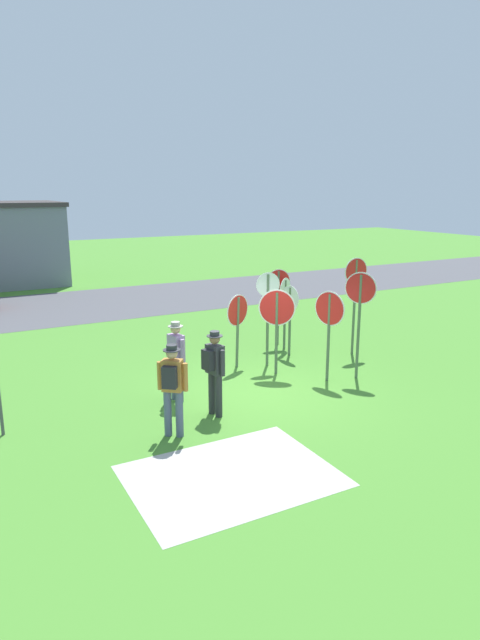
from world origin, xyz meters
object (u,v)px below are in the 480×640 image
Objects in this scene: stop_sign_tallest at (285,301)px; person_with_sunhat at (176,357)px; stop_sign_rear_right at (360,307)px; stop_sign_far_back at (355,289)px; stop_sign_low_front at (290,309)px; person_near_signs at (214,367)px; stop_sign_leaning_right at (277,317)px; stop_sign_leaning_left at (278,294)px; person_holding_notes at (172,384)px; stop_sign_rear_left at (268,305)px; stop_sign_nearest at (238,318)px; stop_sign_center_cluster at (329,320)px.

stop_sign_tallest is 1.17× the size of person_with_sunhat.
stop_sign_far_back reaches higher than stop_sign_rear_right.
stop_sign_far_back is at bearing -23.73° from stop_sign_low_front.
stop_sign_rear_right is 1.47× the size of person_near_signs.
person_near_signs is (0.36, -1.08, 0.03)m from person_with_sunhat.
stop_sign_leaning_right reaches higher than person_with_sunhat.
stop_sign_leaning_left is 5.01m from person_with_sunhat.
stop_sign_leaning_right reaches higher than person_holding_notes.
stop_sign_leaning_left reaches higher than person_with_sunhat.
stop_sign_rear_right is at bearing -86.15° from stop_sign_tallest.
stop_sign_rear_right is at bearing -37.04° from stop_sign_leaning_right.
stop_sign_low_front is at bearing 22.09° from person_with_sunhat.
stop_sign_leaning_right is 2.80m from stop_sign_far_back.
person_near_signs is (-2.41, -1.54, -0.44)m from stop_sign_leaning_right.
stop_sign_rear_left is at bearing -138.99° from stop_sign_tallest.
person_with_sunhat is (-2.21, -1.38, -0.29)m from stop_sign_nearest.
stop_sign_rear_left is at bearing 111.41° from stop_sign_center_cluster.
stop_sign_leaning_left is 2.40m from stop_sign_nearest.
stop_sign_tallest reaches higher than stop_sign_low_front.
stop_sign_rear_right reaches higher than stop_sign_low_front.
stop_sign_low_front is 5.62m from person_holding_notes.
stop_sign_center_cluster reaches higher than stop_sign_nearest.
stop_sign_rear_left is 3.20m from person_with_sunhat.
stop_sign_leaning_right reaches higher than stop_sign_nearest.
stop_sign_leaning_left is 1.15× the size of stop_sign_low_front.
stop_sign_leaning_left reaches higher than stop_sign_center_cluster.
stop_sign_far_back is 2.61m from stop_sign_rear_left.
stop_sign_far_back is 6.75m from person_holding_notes.
stop_sign_leaning_right is at bearing -58.15° from stop_sign_nearest.
stop_sign_nearest is 1.72m from stop_sign_low_front.
stop_sign_leaning_right is 0.98× the size of stop_sign_center_cluster.
stop_sign_low_front is 1.11× the size of person_with_sunhat.
stop_sign_rear_right is 1.06× the size of stop_sign_rear_left.
stop_sign_far_back is 1.83m from stop_sign_low_front.
stop_sign_leaning_right is 1.61m from stop_sign_low_front.
stop_sign_far_back is (1.94, 1.41, 0.33)m from stop_sign_center_cluster.
stop_sign_center_cluster is at bearing -101.37° from stop_sign_tallest.
stop_sign_nearest is at bearing -157.51° from stop_sign_tallest.
person_with_sunhat is at bearing 108.64° from person_near_signs.
stop_sign_low_front is at bearing -105.68° from stop_sign_leaning_left.
person_near_signs is (1.07, 0.50, 0.00)m from person_holding_notes.
person_holding_notes is (-4.84, -3.75, -0.38)m from stop_sign_tallest.
stop_sign_far_back is at bearing 21.57° from person_holding_notes.
stop_sign_rear_right reaches higher than stop_sign_leaning_left.
stop_sign_tallest is 2.18m from stop_sign_leaning_right.
stop_sign_far_back is 1.53× the size of person_with_sunhat.
stop_sign_tallest is at bearing 22.49° from stop_sign_nearest.
person_near_signs is (-3.55, -2.67, -0.29)m from stop_sign_low_front.
stop_sign_far_back is at bearing -8.46° from stop_sign_nearest.
stop_sign_leaning_left is at bearing 91.75° from stop_sign_rear_right.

